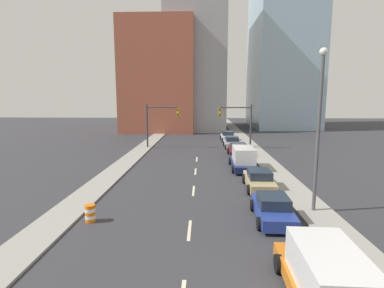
{
  "coord_description": "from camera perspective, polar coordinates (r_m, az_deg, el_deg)",
  "views": [
    {
      "loc": [
        0.66,
        -0.06,
        6.7
      ],
      "look_at": [
        -0.4,
        28.95,
        2.2
      ],
      "focal_mm": 28.0,
      "sensor_mm": 36.0,
      "label": 1
    }
  ],
  "objects": [
    {
      "name": "sidewalk_left",
      "position": [
        47.37,
        -7.62,
        0.68
      ],
      "size": [
        2.18,
        92.31,
        0.12
      ],
      "color": "gray",
      "rests_on": "ground"
    },
    {
      "name": "sidewalk_right",
      "position": [
        47.16,
        10.2,
        0.58
      ],
      "size": [
        2.18,
        92.31,
        0.12
      ],
      "color": "gray",
      "rests_on": "ground"
    },
    {
      "name": "lane_stripe_at_14m",
      "position": [
        15.93,
        -0.49,
        -16.05
      ],
      "size": [
        0.16,
        2.4,
        0.01
      ],
      "primitive_type": "cube",
      "color": "beige",
      "rests_on": "ground"
    },
    {
      "name": "lane_stripe_at_21m",
      "position": [
        22.07,
        0.29,
        -8.86
      ],
      "size": [
        0.16,
        2.4,
        0.01
      ],
      "primitive_type": "cube",
      "color": "beige",
      "rests_on": "ground"
    },
    {
      "name": "lane_stripe_at_27m",
      "position": [
        27.57,
        0.67,
        -5.25
      ],
      "size": [
        0.16,
        2.4,
        0.01
      ],
      "primitive_type": "cube",
      "color": "beige",
      "rests_on": "ground"
    },
    {
      "name": "lane_stripe_at_32m",
      "position": [
        32.93,
        0.91,
        -2.92
      ],
      "size": [
        0.16,
        2.4,
        0.01
      ],
      "primitive_type": "cube",
      "color": "beige",
      "rests_on": "ground"
    },
    {
      "name": "building_brick_left",
      "position": [
        63.24,
        -6.03,
        12.43
      ],
      "size": [
        14.0,
        16.0,
        21.49
      ],
      "color": "#9E513D",
      "rests_on": "ground"
    },
    {
      "name": "building_office_center",
      "position": [
        67.05,
        0.76,
        16.02
      ],
      "size": [
        12.0,
        20.0,
        30.21
      ],
      "color": "#99999E",
      "rests_on": "ground"
    },
    {
      "name": "building_glass_right",
      "position": [
        73.87,
        16.93,
        18.61
      ],
      "size": [
        13.0,
        20.0,
        39.46
      ],
      "color": "#99B7CC",
      "rests_on": "ground"
    },
    {
      "name": "traffic_signal_left",
      "position": [
        40.19,
        -6.75,
        4.61
      ],
      "size": [
        4.41,
        0.35,
        5.82
      ],
      "color": "#38383D",
      "rests_on": "ground"
    },
    {
      "name": "traffic_signal_right",
      "position": [
        40.03,
        9.32,
        4.54
      ],
      "size": [
        4.41,
        0.35,
        5.82
      ],
      "color": "#38383D",
      "rests_on": "ground"
    },
    {
      "name": "traffic_barrel",
      "position": [
        17.62,
        -18.81,
        -12.38
      ],
      "size": [
        0.56,
        0.56,
        0.95
      ],
      "color": "orange",
      "rests_on": "ground"
    },
    {
      "name": "street_lamp",
      "position": [
        18.44,
        23.05,
        4.03
      ],
      "size": [
        0.44,
        0.44,
        9.42
      ],
      "color": "#4C4C51",
      "rests_on": "ground"
    },
    {
      "name": "box_truck_orange",
      "position": [
        11.28,
        24.41,
        -22.59
      ],
      "size": [
        2.58,
        5.76,
        2.03
      ],
      "rotation": [
        0.0,
        0.0,
        -0.03
      ],
      "color": "orange",
      "rests_on": "ground"
    },
    {
      "name": "sedan_blue",
      "position": [
        17.44,
        15.14,
        -11.83
      ],
      "size": [
        2.18,
        4.35,
        1.4
      ],
      "rotation": [
        0.0,
        0.0,
        -0.03
      ],
      "color": "navy",
      "rests_on": "ground"
    },
    {
      "name": "sedan_tan",
      "position": [
        22.91,
        12.68,
        -6.7
      ],
      "size": [
        2.17,
        4.64,
        1.42
      ],
      "rotation": [
        0.0,
        0.0,
        -0.02
      ],
      "color": "tan",
      "rests_on": "ground"
    },
    {
      "name": "box_truck_navy",
      "position": [
        28.69,
        9.75,
        -2.79
      ],
      "size": [
        2.44,
        5.69,
        2.1
      ],
      "rotation": [
        0.0,
        0.0,
        -0.01
      ],
      "color": "#141E47",
      "rests_on": "ground"
    },
    {
      "name": "sedan_maroon",
      "position": [
        35.12,
        8.8,
        -1.14
      ],
      "size": [
        2.33,
        4.36,
        1.51
      ],
      "rotation": [
        0.0,
        0.0,
        0.05
      ],
      "color": "maroon",
      "rests_on": "ground"
    },
    {
      "name": "sedan_silver",
      "position": [
        40.92,
        7.6,
        0.28
      ],
      "size": [
        2.19,
        4.4,
        1.51
      ],
      "rotation": [
        0.0,
        0.0,
        0.02
      ],
      "color": "#B2B2BC",
      "rests_on": "ground"
    },
    {
      "name": "sedan_white",
      "position": [
        47.32,
        6.82,
        1.45
      ],
      "size": [
        2.26,
        4.33,
        1.5
      ],
      "rotation": [
        0.0,
        0.0,
        0.04
      ],
      "color": "silver",
      "rests_on": "ground"
    }
  ]
}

